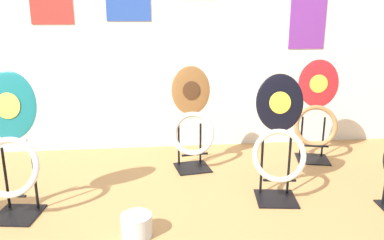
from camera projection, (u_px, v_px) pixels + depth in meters
wall_back at (181, 12)px, 3.48m from camera, size 8.00×0.07×2.60m
toilet_seat_display_woodgrain at (192, 123)px, 3.12m from camera, size 0.39×0.32×0.87m
toilet_seat_display_jazz_black at (279, 141)px, 2.57m from camera, size 0.39×0.32×0.89m
toilet_seat_display_teal_sax at (10, 149)px, 2.34m from camera, size 0.41×0.32×0.94m
toilet_seat_display_crimson_swirl at (316, 117)px, 3.31m from camera, size 0.40×0.34×0.91m
paint_can at (137, 225)px, 2.20m from camera, size 0.19×0.19×0.14m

